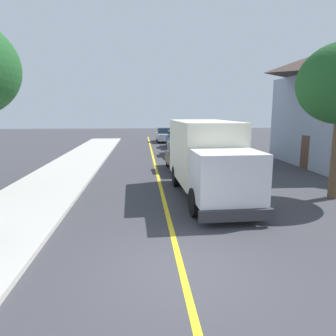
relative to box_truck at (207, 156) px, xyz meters
name	(u,v)px	position (x,y,z in m)	size (l,w,h in m)	color
ground_plane	(182,272)	(-1.90, -6.39, -1.77)	(120.00, 120.00, 0.00)	#38383D
sidewalk_curb	(10,217)	(-7.30, -2.39, -1.69)	(3.60, 60.00, 0.15)	#ADAAA3
centre_line_yellow	(159,179)	(-1.90, 3.61, -1.76)	(0.16, 56.00, 0.01)	gold
box_truck	(207,156)	(0.00, 0.00, 0.00)	(2.66, 7.26, 3.20)	#F2EDCC
parked_car_near	(184,158)	(-0.22, 5.97, -0.97)	(2.00, 4.48, 1.67)	black
parked_car_mid	(180,146)	(0.40, 12.53, -0.97)	(1.93, 4.45, 1.67)	#4C564C
parked_car_far	(176,140)	(0.66, 18.32, -0.97)	(1.88, 4.43, 1.67)	#2D4793
parked_car_furthest	(165,135)	(-0.08, 24.03, -0.97)	(1.87, 4.43, 1.67)	#B7B7BC
parked_van_across	(232,154)	(3.30, 7.58, -0.97)	(1.93, 4.45, 1.67)	silver
stop_sign	(239,142)	(2.91, 4.87, 0.09)	(0.80, 0.10, 2.65)	gray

